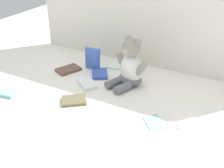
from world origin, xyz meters
The scene contains 13 objects.
ground_plane centered at (0.00, 0.00, 0.00)m, with size 3.20×3.20×0.00m, color silver.
backdrop_drape centered at (0.00, 0.40, 0.38)m, with size 1.56×0.03×0.77m, color silver.
teddy_bear centered at (0.00, 0.11, 0.10)m, with size 0.23×0.23×0.27m.
book_case_0 centered at (-0.06, 0.29, 0.00)m, with size 0.09×0.13×0.01m, color yellow.
book_case_1 centered at (-0.20, 0.12, 0.01)m, with size 0.09×0.13×0.02m, color #3852AC.
book_case_2 centered at (-0.20, -0.02, 0.01)m, with size 0.08×0.13×0.02m, color white.
book_case_3 centered at (0.36, -0.10, 0.00)m, with size 0.07×0.12×0.01m, color white.
book_case_4 centered at (-0.17, -0.20, 0.01)m, with size 0.10×0.12×0.02m, color brown.
book_case_5 centered at (-0.28, 0.17, 0.07)m, with size 0.10×0.02×0.14m, color #3C63BB.
book_case_6 centered at (-0.17, 0.28, 0.01)m, with size 0.08×0.11×0.01m, color white.
book_case_7 centered at (-0.40, 0.08, 0.01)m, with size 0.09×0.14×0.02m, color brown.
book_case_8 centered at (0.26, -0.17, 0.00)m, with size 0.07×0.11×0.01m, color #7EBBCD.
book_case_9 centered at (-0.52, -0.30, 0.01)m, with size 0.08×0.11×0.02m, color #82B5CB.
Camera 1 is at (0.59, -1.19, 0.79)m, focal length 46.00 mm.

